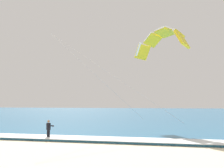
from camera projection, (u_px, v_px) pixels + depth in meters
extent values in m
cube|color=teal|center=(151.00, 113.00, 77.67)|extent=(200.00, 120.00, 0.20)
cube|color=white|center=(111.00, 139.00, 20.19)|extent=(200.00, 2.49, 0.04)
ellipsoid|color=yellow|center=(48.00, 139.00, 21.27)|extent=(0.99, 1.45, 0.05)
cube|color=black|center=(49.00, 138.00, 21.49)|extent=(0.17, 0.12, 0.04)
cube|color=black|center=(47.00, 139.00, 21.05)|extent=(0.17, 0.12, 0.04)
cylinder|color=black|center=(48.00, 135.00, 21.36)|extent=(0.14, 0.14, 0.84)
cylinder|color=black|center=(49.00, 135.00, 21.24)|extent=(0.14, 0.14, 0.84)
cube|color=black|center=(49.00, 126.00, 21.35)|extent=(0.39, 0.33, 0.60)
sphere|color=#9E704C|center=(49.00, 121.00, 21.39)|extent=(0.22, 0.22, 0.22)
cylinder|color=black|center=(49.00, 126.00, 21.59)|extent=(0.30, 0.50, 0.22)
cylinder|color=black|center=(51.00, 126.00, 21.37)|extent=(0.30, 0.50, 0.22)
cylinder|color=black|center=(52.00, 125.00, 21.66)|extent=(0.51, 0.27, 0.04)
cube|color=#3F3F42|center=(50.00, 129.00, 21.43)|extent=(0.14, 0.12, 0.10)
cube|color=yellow|center=(182.00, 39.00, 24.57)|extent=(1.69, 2.18, 1.98)
cube|color=white|center=(177.00, 36.00, 24.31)|extent=(0.91, 1.05, 1.60)
cube|color=yellow|center=(175.00, 32.00, 26.23)|extent=(2.14, 2.42, 1.55)
cube|color=white|center=(170.00, 28.00, 25.97)|extent=(1.25, 1.42, 1.04)
cube|color=yellow|center=(164.00, 33.00, 28.08)|extent=(2.37, 2.42, 0.77)
cube|color=white|center=(160.00, 29.00, 27.82)|extent=(1.36, 1.56, 0.25)
cube|color=yellow|center=(153.00, 40.00, 29.71)|extent=(2.33, 2.14, 1.55)
cube|color=white|center=(148.00, 37.00, 29.45)|extent=(1.21, 1.43, 1.04)
cube|color=yellow|center=(142.00, 52.00, 30.74)|extent=(2.13, 1.60, 1.98)
cube|color=white|center=(138.00, 49.00, 30.48)|extent=(0.91, 1.02, 1.60)
cylinder|color=#B2B2B7|center=(119.00, 80.00, 23.15)|extent=(11.93, 4.87, 8.38)
cylinder|color=#B2B2B7|center=(104.00, 82.00, 26.23)|extent=(7.50, 10.24, 8.38)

